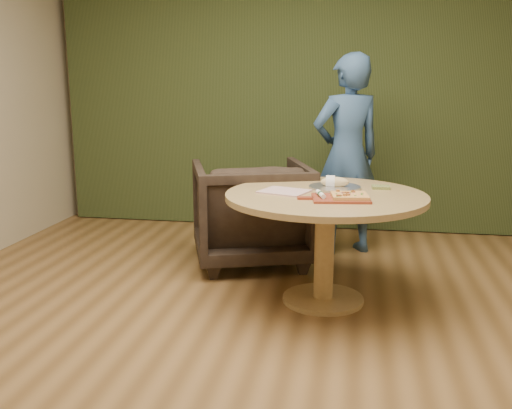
{
  "coord_description": "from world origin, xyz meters",
  "views": [
    {
      "loc": [
        0.58,
        -2.83,
        1.48
      ],
      "look_at": [
        0.04,
        0.25,
        0.79
      ],
      "focal_mm": 40.0,
      "sensor_mm": 36.0,
      "label": 1
    }
  ],
  "objects_px": {
    "flatbread_pizza": "(349,196)",
    "pizza_paddle": "(339,198)",
    "pedestal_table": "(325,214)",
    "serving_tray": "(335,187)",
    "bread_roll": "(334,182)",
    "cutlery_roll": "(321,194)",
    "person_standing": "(347,156)",
    "armchair": "(251,207)"
  },
  "relations": [
    {
      "from": "flatbread_pizza",
      "to": "pizza_paddle",
      "type": "bearing_deg",
      "value": -179.95
    },
    {
      "from": "pedestal_table",
      "to": "serving_tray",
      "type": "xyz_separation_m",
      "value": [
        0.05,
        0.2,
        0.15
      ]
    },
    {
      "from": "flatbread_pizza",
      "to": "bread_roll",
      "type": "xyz_separation_m",
      "value": [
        -0.11,
        0.38,
        0.02
      ]
    },
    {
      "from": "cutlery_roll",
      "to": "bread_roll",
      "type": "distance_m",
      "value": 0.38
    },
    {
      "from": "flatbread_pizza",
      "to": "serving_tray",
      "type": "relative_size",
      "value": 0.69
    },
    {
      "from": "pizza_paddle",
      "to": "flatbread_pizza",
      "type": "height_order",
      "value": "flatbread_pizza"
    },
    {
      "from": "flatbread_pizza",
      "to": "bread_roll",
      "type": "bearing_deg",
      "value": 106.82
    },
    {
      "from": "cutlery_roll",
      "to": "flatbread_pizza",
      "type": "bearing_deg",
      "value": -18.01
    },
    {
      "from": "flatbread_pizza",
      "to": "serving_tray",
      "type": "xyz_separation_m",
      "value": [
        -0.1,
        0.38,
        -0.02
      ]
    },
    {
      "from": "serving_tray",
      "to": "pedestal_table",
      "type": "bearing_deg",
      "value": -104.48
    },
    {
      "from": "pedestal_table",
      "to": "cutlery_roll",
      "type": "distance_m",
      "value": 0.24
    },
    {
      "from": "pedestal_table",
      "to": "person_standing",
      "type": "height_order",
      "value": "person_standing"
    },
    {
      "from": "cutlery_roll",
      "to": "person_standing",
      "type": "height_order",
      "value": "person_standing"
    },
    {
      "from": "cutlery_roll",
      "to": "armchair",
      "type": "distance_m",
      "value": 1.17
    },
    {
      "from": "pizza_paddle",
      "to": "pedestal_table",
      "type": "bearing_deg",
      "value": 109.26
    },
    {
      "from": "cutlery_roll",
      "to": "person_standing",
      "type": "relative_size",
      "value": 0.12
    },
    {
      "from": "person_standing",
      "to": "cutlery_roll",
      "type": "bearing_deg",
      "value": 55.95
    },
    {
      "from": "pizza_paddle",
      "to": "person_standing",
      "type": "xyz_separation_m",
      "value": [
        0.02,
        1.37,
        0.09
      ]
    },
    {
      "from": "flatbread_pizza",
      "to": "person_standing",
      "type": "bearing_deg",
      "value": 91.91
    },
    {
      "from": "pizza_paddle",
      "to": "serving_tray",
      "type": "bearing_deg",
      "value": 88.52
    },
    {
      "from": "armchair",
      "to": "person_standing",
      "type": "bearing_deg",
      "value": -169.68
    },
    {
      "from": "pedestal_table",
      "to": "armchair",
      "type": "xyz_separation_m",
      "value": [
        -0.64,
        0.77,
        -0.15
      ]
    },
    {
      "from": "pedestal_table",
      "to": "bread_roll",
      "type": "distance_m",
      "value": 0.27
    },
    {
      "from": "pizza_paddle",
      "to": "armchair",
      "type": "height_order",
      "value": "armchair"
    },
    {
      "from": "serving_tray",
      "to": "armchair",
      "type": "distance_m",
      "value": 0.94
    },
    {
      "from": "person_standing",
      "to": "serving_tray",
      "type": "bearing_deg",
      "value": 58.13
    },
    {
      "from": "pedestal_table",
      "to": "armchair",
      "type": "distance_m",
      "value": 1.01
    },
    {
      "from": "pedestal_table",
      "to": "bread_roll",
      "type": "bearing_deg",
      "value": 77.97
    },
    {
      "from": "pizza_paddle",
      "to": "flatbread_pizza",
      "type": "distance_m",
      "value": 0.07
    },
    {
      "from": "cutlery_roll",
      "to": "bread_roll",
      "type": "xyz_separation_m",
      "value": [
        0.07,
        0.37,
        0.01
      ]
    },
    {
      "from": "pizza_paddle",
      "to": "person_standing",
      "type": "distance_m",
      "value": 1.37
    },
    {
      "from": "cutlery_roll",
      "to": "bread_roll",
      "type": "height_order",
      "value": "bread_roll"
    },
    {
      "from": "pizza_paddle",
      "to": "person_standing",
      "type": "bearing_deg",
      "value": 81.6
    },
    {
      "from": "cutlery_roll",
      "to": "armchair",
      "type": "xyz_separation_m",
      "value": [
        -0.62,
        0.94,
        -0.32
      ]
    },
    {
      "from": "pizza_paddle",
      "to": "person_standing",
      "type": "height_order",
      "value": "person_standing"
    },
    {
      "from": "pedestal_table",
      "to": "pizza_paddle",
      "type": "relative_size",
      "value": 2.86
    },
    {
      "from": "pizza_paddle",
      "to": "bread_roll",
      "type": "bearing_deg",
      "value": 89.85
    },
    {
      "from": "pizza_paddle",
      "to": "armchair",
      "type": "bearing_deg",
      "value": 120.11
    },
    {
      "from": "serving_tray",
      "to": "armchair",
      "type": "xyz_separation_m",
      "value": [
        -0.69,
        0.57,
        -0.29
      ]
    },
    {
      "from": "cutlery_roll",
      "to": "person_standing",
      "type": "distance_m",
      "value": 1.37
    },
    {
      "from": "bread_roll",
      "to": "armchair",
      "type": "distance_m",
      "value": 0.95
    },
    {
      "from": "flatbread_pizza",
      "to": "bread_roll",
      "type": "relative_size",
      "value": 1.28
    }
  ]
}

